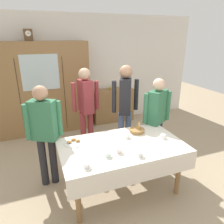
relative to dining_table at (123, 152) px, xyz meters
The scene contains 21 objects.
ground_plane 0.70m from the dining_table, 90.00° to the left, with size 12.00×12.00×0.00m, color tan.
back_wall 2.97m from the dining_table, 90.00° to the left, with size 6.40×0.10×2.70m, color silver.
dining_table is the anchor object (origin of this frame).
wall_cabinet 2.77m from the dining_table, 109.17° to the left, with size 2.15×0.46×2.09m.
mantel_clock 3.19m from the dining_table, 111.91° to the left, with size 0.18×0.11×0.24m.
bookshelf_low 2.79m from the dining_table, 71.91° to the left, with size 1.08×0.35×0.88m.
book_stack 2.79m from the dining_table, 71.91° to the left, with size 0.15×0.19×0.05m.
tea_cup_near_right 0.36m from the dining_table, 74.26° to the right, with size 0.13×0.13×0.06m.
tea_cup_far_right 0.66m from the dining_table, ahead, with size 0.13×0.13×0.06m.
tea_cup_mid_left 0.37m from the dining_table, 147.07° to the right, with size 0.13×0.13×0.06m.
tea_cup_back_edge 0.23m from the dining_table, 128.09° to the right, with size 0.13×0.13×0.06m.
tea_cup_mid_right 0.28m from the dining_table, 52.80° to the left, with size 0.13×0.13×0.06m.
tea_cup_center 0.69m from the dining_table, 151.46° to the right, with size 0.13×0.13×0.06m.
bread_basket 0.51m from the dining_table, 39.92° to the left, with size 0.24×0.24×0.16m.
pastry_plate 0.71m from the dining_table, 152.90° to the left, with size 0.28×0.28×0.05m.
spoon_near_left 0.57m from the dining_table, behind, with size 0.12×0.02×0.01m.
spoon_back_edge 0.45m from the dining_table, 28.89° to the right, with size 0.12×0.02×0.01m.
person_near_right_end 1.17m from the dining_table, 64.65° to the left, with size 0.52×0.41×1.73m.
person_beside_shelf 1.43m from the dining_table, 97.30° to the left, with size 0.52×0.38×1.66m.
person_behind_table_left 1.18m from the dining_table, 149.80° to the left, with size 0.52×0.35×1.57m.
person_by_cabinet 1.06m from the dining_table, 32.26° to the left, with size 0.52×0.36×1.55m.
Camera 1 is at (-1.05, -2.57, 2.20)m, focal length 33.45 mm.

